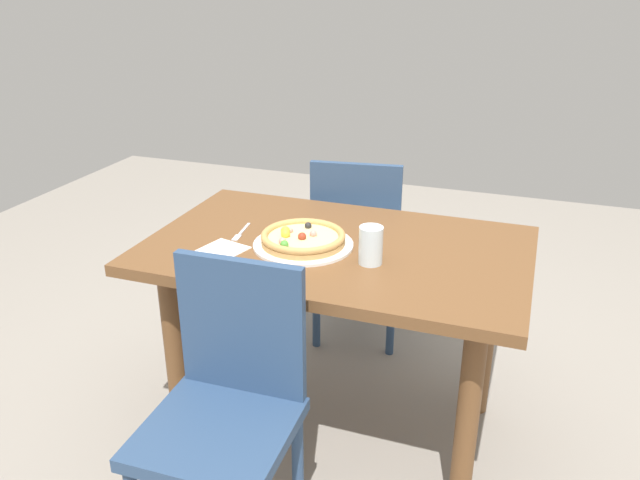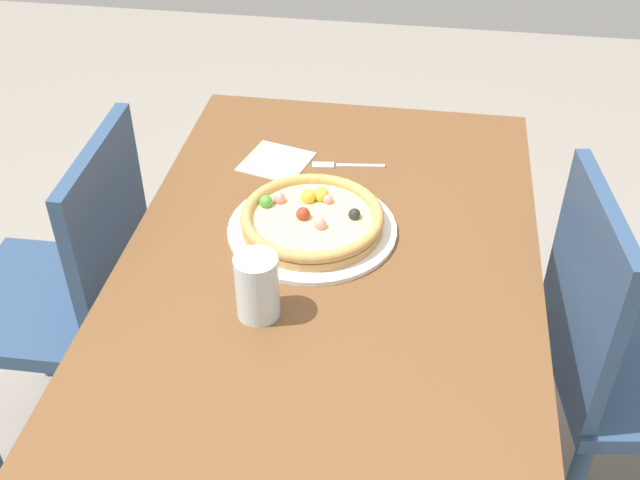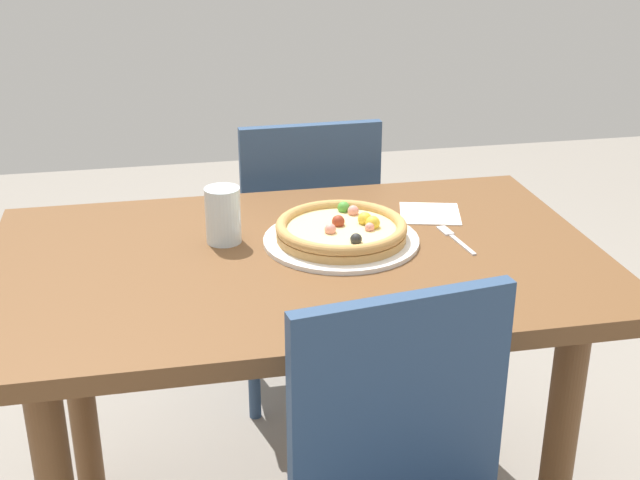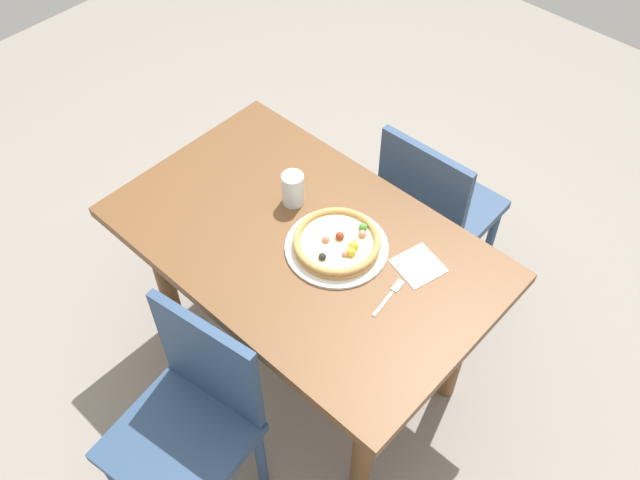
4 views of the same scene
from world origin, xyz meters
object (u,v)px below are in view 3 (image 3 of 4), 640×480
Objects in this scene: fork at (454,238)px; chair_far at (303,246)px; drinking_glass at (223,215)px; dining_table at (299,303)px; pizza at (342,229)px; plate at (341,240)px; napkin at (430,214)px.

chair_far is at bearing 14.35° from fork.
drinking_glass is at bearing 73.52° from fork.
drinking_glass is (-0.15, 0.10, 0.18)m from dining_table.
dining_table is 4.49× the size of pizza.
napkin is (0.24, 0.12, -0.00)m from plate.
chair_far is 0.69m from fork.
chair_far reaches higher than dining_table.
plate is 2.44× the size of napkin.
plate is at bearing -153.14° from napkin.
napkin is at bearing -64.13° from chair_far.
fork reaches higher than dining_table.
dining_table is 3.79× the size of plate.
chair_far is 6.38× the size of napkin.
dining_table is 0.40m from napkin.
pizza is 2.06× the size of napkin.
chair_far is 7.19× the size of drinking_glass.
chair_far reaches higher than drinking_glass.
plate reaches higher than napkin.
dining_table is at bearing -35.01° from drinking_glass.
chair_far is 2.61× the size of plate.
pizza is (0.11, 0.05, 0.15)m from dining_table.
plate is at bearing 76.60° from fork.
drinking_glass reaches higher than napkin.
pizza reaches higher than napkin.
drinking_glass reaches higher than plate.
drinking_glass is 0.50m from napkin.
pizza reaches higher than fork.
fork is 1.33× the size of drinking_glass.
drinking_glass is at bearing 167.64° from plate.
plate is 0.03m from pizza.
napkin is (0.49, 0.07, -0.06)m from drinking_glass.
pizza is (0.00, 0.00, 0.03)m from plate.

